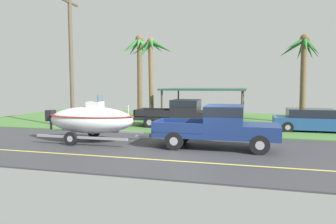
{
  "coord_description": "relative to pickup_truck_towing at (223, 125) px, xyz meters",
  "views": [
    {
      "loc": [
        2.51,
        -12.61,
        2.82
      ],
      "look_at": [
        -1.28,
        1.88,
        1.48
      ],
      "focal_mm": 32.62,
      "sensor_mm": 36.0,
      "label": 1
    }
  ],
  "objects": [
    {
      "name": "parked_pickup_background",
      "position": [
        -2.91,
        5.94,
        -0.02
      ],
      "size": [
        5.98,
        2.01,
        1.85
      ],
      "color": "black",
      "rests_on": "ground"
    },
    {
      "name": "pickup_truck_towing",
      "position": [
        0.0,
        0.0,
        0.0
      ],
      "size": [
        5.63,
        1.99,
        1.92
      ],
      "color": "navy",
      "rests_on": "ground"
    },
    {
      "name": "boat_on_trailer",
      "position": [
        -6.47,
        -0.0,
        0.04
      ],
      "size": [
        5.72,
        2.41,
        2.33
      ],
      "color": "gray",
      "rests_on": "ground"
    },
    {
      "name": "palm_tree_far_left",
      "position": [
        -5.96,
        8.25,
        3.73
      ],
      "size": [
        3.49,
        3.68,
        6.31
      ],
      "color": "brown",
      "rests_on": "ground"
    },
    {
      "name": "palm_tree_near_right",
      "position": [
        4.8,
        10.31,
        3.56
      ],
      "size": [
        2.97,
        3.25,
        6.43
      ],
      "color": "brown",
      "rests_on": "ground"
    },
    {
      "name": "carport_awning",
      "position": [
        -2.19,
        10.52,
        1.37
      ],
      "size": [
        6.19,
        5.97,
        2.54
      ],
      "color": "#4C4238",
      "rests_on": "ground"
    },
    {
      "name": "ground",
      "position": [
        -1.5,
        7.46,
        -1.07
      ],
      "size": [
        36.0,
        22.0,
        0.11
      ],
      "color": "#38383D"
    },
    {
      "name": "utility_pole",
      "position": [
        -9.88,
        3.81,
        3.37
      ],
      "size": [
        0.24,
        1.8,
        8.53
      ],
      "color": "brown",
      "rests_on": "ground"
    },
    {
      "name": "parked_sedan_near",
      "position": [
        4.84,
        6.22,
        -0.38
      ],
      "size": [
        4.63,
        1.86,
        1.38
      ],
      "color": "#234C89",
      "rests_on": "ground"
    },
    {
      "name": "palm_tree_near_left",
      "position": [
        -8.23,
        11.82,
        4.19
      ],
      "size": [
        2.84,
        2.81,
        7.12
      ],
      "color": "brown",
      "rests_on": "ground"
    }
  ]
}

